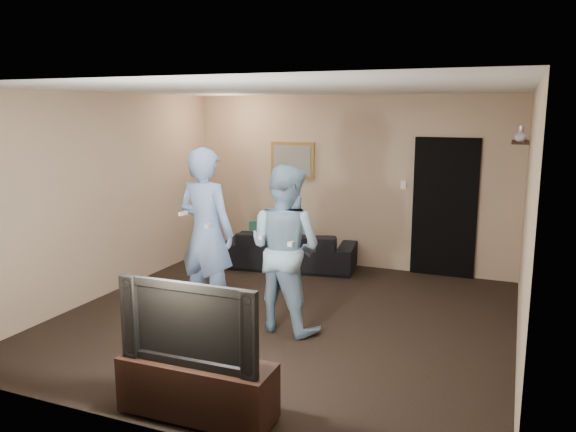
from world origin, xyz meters
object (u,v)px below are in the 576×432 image
at_px(sofa, 290,249).
at_px(wii_player_right, 285,248).
at_px(tv_console, 197,387).
at_px(television, 195,320).
at_px(wii_player_left, 206,233).

bearing_deg(sofa, wii_player_right, 102.29).
xyz_separation_m(sofa, tv_console, (0.94, -4.22, -0.04)).
relative_size(tv_console, wii_player_right, 0.69).
height_order(sofa, television, television).
bearing_deg(tv_console, wii_player_left, 117.34).
bearing_deg(sofa, tv_console, 93.97).
xyz_separation_m(sofa, wii_player_right, (0.86, -2.27, 0.62)).
distance_m(wii_player_left, wii_player_right, 1.01).
distance_m(tv_console, wii_player_right, 2.07).
bearing_deg(television, wii_player_right, 91.23).
bearing_deg(television, wii_player_left, 117.34).
distance_m(tv_console, wii_player_left, 2.40).
distance_m(television, wii_player_left, 2.29).
bearing_deg(wii_player_left, wii_player_right, -2.91).
bearing_deg(sofa, television, 93.97).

